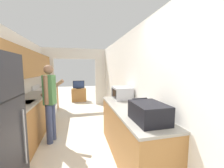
% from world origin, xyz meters
% --- Properties ---
extents(wall_left, '(0.38, 7.49, 2.50)m').
position_xyz_m(wall_left, '(-1.27, 2.40, 1.47)').
color(wall_left, white).
rests_on(wall_left, ground_plane).
extents(wall_right, '(0.06, 7.49, 2.50)m').
position_xyz_m(wall_right, '(1.35, 1.95, 1.25)').
color(wall_right, white).
rests_on(wall_right, ground_plane).
extents(wall_far_with_doorway, '(3.04, 0.06, 2.50)m').
position_xyz_m(wall_far_with_doorway, '(0.00, 5.12, 1.45)').
color(wall_far_with_doorway, white).
rests_on(wall_far_with_doorway, ground_plane).
extents(counter_left, '(0.62, 4.06, 0.93)m').
position_xyz_m(counter_left, '(-1.02, 2.71, 0.47)').
color(counter_left, '#9E6B38').
rests_on(counter_left, ground_plane).
extents(counter_right, '(0.62, 2.11, 0.93)m').
position_xyz_m(counter_right, '(1.02, 1.15, 0.47)').
color(counter_right, '#9E6B38').
rests_on(counter_right, ground_plane).
extents(range_oven, '(0.66, 0.78, 1.07)m').
position_xyz_m(range_oven, '(-1.01, 4.04, 0.47)').
color(range_oven, white).
rests_on(range_oven, ground_plane).
extents(person, '(0.55, 0.44, 1.71)m').
position_xyz_m(person, '(-0.49, 2.08, 0.92)').
color(person, '#384266').
rests_on(person, ground_plane).
extents(suitcase, '(0.39, 0.55, 0.26)m').
position_xyz_m(suitcase, '(1.02, 0.49, 1.05)').
color(suitcase, black).
rests_on(suitcase, counter_right).
extents(microwave, '(0.40, 0.49, 0.28)m').
position_xyz_m(microwave, '(1.10, 1.88, 1.07)').
color(microwave, '#B7B7BC').
rests_on(microwave, counter_right).
extents(tv_cabinet, '(0.70, 0.42, 0.65)m').
position_xyz_m(tv_cabinet, '(0.12, 5.91, 0.32)').
color(tv_cabinet, '#9E6B38').
rests_on(tv_cabinet, ground_plane).
extents(television, '(0.56, 0.16, 0.40)m').
position_xyz_m(television, '(0.12, 5.87, 0.84)').
color(television, black).
rests_on(television, tv_cabinet).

